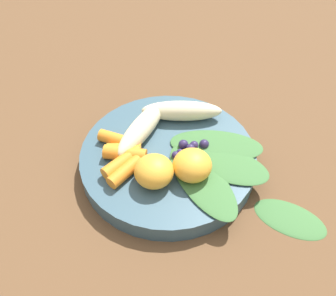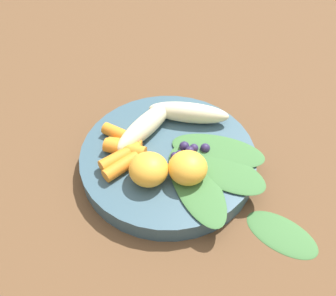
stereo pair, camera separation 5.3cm
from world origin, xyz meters
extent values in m
plane|color=brown|center=(0.00, 0.00, 0.00)|extent=(2.40, 2.40, 0.00)
cylinder|color=#385666|center=(0.00, 0.00, 0.01)|extent=(0.24, 0.24, 0.03)
ellipsoid|color=beige|center=(0.00, 0.05, 0.04)|extent=(0.12, 0.06, 0.03)
ellipsoid|color=beige|center=(0.06, 0.03, 0.04)|extent=(0.10, 0.11, 0.03)
ellipsoid|color=#F4A833|center=(-0.01, -0.05, 0.05)|extent=(0.05, 0.05, 0.04)
ellipsoid|color=#F4A833|center=(-0.05, -0.02, 0.05)|extent=(0.05, 0.05, 0.04)
cylinder|color=orange|center=(-0.04, 0.07, 0.04)|extent=(0.03, 0.05, 0.02)
cylinder|color=orange|center=(-0.04, 0.05, 0.03)|extent=(0.04, 0.04, 0.01)
cylinder|color=orange|center=(-0.05, 0.04, 0.04)|extent=(0.05, 0.06, 0.02)
cylinder|color=orange|center=(-0.06, 0.03, 0.04)|extent=(0.06, 0.02, 0.02)
cylinder|color=orange|center=(-0.07, 0.01, 0.04)|extent=(0.05, 0.02, 0.02)
sphere|color=#2D234C|center=(0.01, -0.01, 0.03)|extent=(0.01, 0.01, 0.01)
sphere|color=#2D234C|center=(0.00, -0.04, 0.03)|extent=(0.01, 0.01, 0.01)
sphere|color=#2D234C|center=(0.00, -0.01, 0.03)|extent=(0.01, 0.01, 0.01)
sphere|color=#2D234C|center=(0.04, -0.03, 0.03)|extent=(0.01, 0.01, 0.01)
sphere|color=#2D234C|center=(0.02, -0.02, 0.03)|extent=(0.01, 0.01, 0.01)
sphere|color=#2D234C|center=(0.02, -0.03, 0.03)|extent=(0.01, 0.01, 0.01)
sphere|color=#2D234C|center=(0.02, -0.03, 0.04)|extent=(0.01, 0.01, 0.01)
sphere|color=#2D234C|center=(0.02, -0.03, 0.04)|extent=(0.01, 0.01, 0.01)
sphere|color=#2D234C|center=(0.02, -0.01, 0.03)|extent=(0.01, 0.01, 0.01)
ellipsoid|color=#3D7038|center=(-0.01, -0.07, 0.03)|extent=(0.10, 0.15, 0.01)
ellipsoid|color=#3D7038|center=(0.04, -0.07, 0.03)|extent=(0.09, 0.13, 0.01)
ellipsoid|color=#3D7038|center=(0.05, -0.04, 0.03)|extent=(0.12, 0.14, 0.01)
ellipsoid|color=#3D7038|center=(0.04, -0.17, 0.00)|extent=(0.07, 0.10, 0.01)
camera|label=1|loc=(-0.26, -0.24, 0.43)|focal=42.15mm
camera|label=2|loc=(-0.23, -0.28, 0.43)|focal=42.15mm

